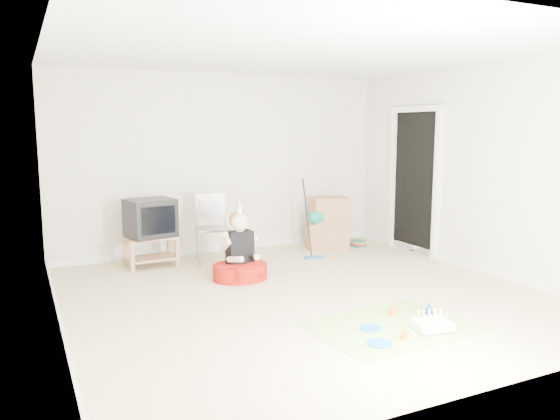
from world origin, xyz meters
name	(u,v)px	position (x,y,z in m)	size (l,w,h in m)	color
ground	(304,295)	(0.00, 0.00, 0.00)	(5.00, 5.00, 0.00)	beige
doorway_recess	(415,183)	(2.48, 1.20, 1.02)	(0.02, 0.90, 2.05)	black
tv_stand	(151,249)	(-1.22, 1.98, 0.24)	(0.67, 0.44, 0.41)	#9E6D47
crt_tv	(150,218)	(-1.22, 1.98, 0.65)	(0.58, 0.48, 0.50)	black
folding_chair	(213,229)	(-0.41, 1.85, 0.47)	(0.51, 0.49, 0.97)	gray
cardboard_boxes	(327,224)	(1.45, 1.96, 0.37)	(0.73, 0.64, 0.78)	#A87551
floor_mop	(314,240)	(0.94, 1.45, 0.26)	(0.28, 0.37, 1.10)	blue
book_pile	(357,243)	(1.95, 1.87, 0.05)	(0.24, 0.27, 0.11)	#27764E
seated_woman	(240,262)	(-0.39, 0.92, 0.21)	(0.72, 0.72, 0.97)	#A8170F
party_mat	(391,327)	(0.27, -1.20, 0.00)	(1.46, 1.06, 0.01)	#FF3596
birthday_cake	(432,326)	(0.54, -1.44, 0.05)	(0.37, 0.31, 0.15)	white
blue_plate_near	(371,328)	(0.06, -1.17, 0.01)	(0.20, 0.20, 0.01)	blue
blue_plate_far	(380,343)	(-0.08, -1.50, 0.01)	(0.22, 0.22, 0.01)	blue
orange_cup_near	(393,311)	(0.47, -0.96, 0.05)	(0.07, 0.07, 0.08)	orange
orange_cup_far	(405,335)	(0.18, -1.51, 0.04)	(0.07, 0.07, 0.08)	orange
blue_party_hat	(429,309)	(0.75, -1.16, 0.09)	(0.11, 0.11, 0.16)	blue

